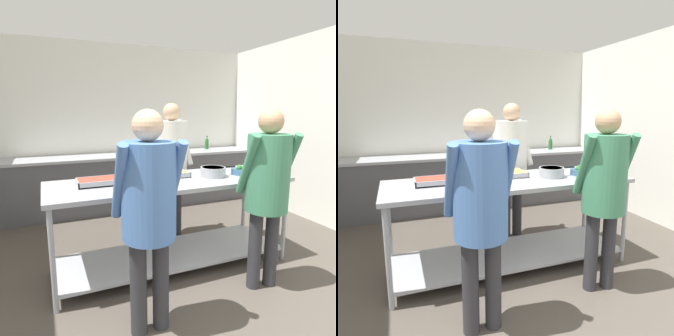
% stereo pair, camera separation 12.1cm
% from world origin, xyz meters
% --- Properties ---
extents(wall_rear, '(4.83, 0.06, 2.65)m').
position_xyz_m(wall_rear, '(0.00, 4.25, 1.32)').
color(wall_rear, silver).
rests_on(wall_rear, ground_plane).
extents(wall_right, '(0.06, 4.37, 2.65)m').
position_xyz_m(wall_right, '(2.38, 2.13, 1.32)').
color(wall_right, silver).
rests_on(wall_right, ground_plane).
extents(back_counter, '(4.67, 0.65, 0.89)m').
position_xyz_m(back_counter, '(0.00, 3.88, 0.44)').
color(back_counter, '#4C4C51').
rests_on(back_counter, ground_plane).
extents(serving_counter, '(2.40, 0.80, 0.91)m').
position_xyz_m(serving_counter, '(-0.03, 1.85, 0.61)').
color(serving_counter, '#9EA0A8').
rests_on(serving_counter, ground_plane).
extents(serving_tray_roast, '(0.39, 0.26, 0.05)m').
position_xyz_m(serving_tray_roast, '(-0.73, 1.94, 0.93)').
color(serving_tray_roast, '#9EA0A8').
rests_on(serving_tray_roast, serving_counter).
extents(plate_stack, '(0.22, 0.22, 0.06)m').
position_xyz_m(plate_stack, '(-0.39, 1.86, 0.94)').
color(plate_stack, white).
rests_on(plate_stack, serving_counter).
extents(serving_tray_vegetables, '(0.43, 0.31, 0.05)m').
position_xyz_m(serving_tray_vegetables, '(-0.03, 2.01, 0.93)').
color(serving_tray_vegetables, '#9EA0A8').
rests_on(serving_tray_vegetables, serving_counter).
extents(sauce_pan, '(0.40, 0.26, 0.10)m').
position_xyz_m(sauce_pan, '(0.42, 1.82, 0.96)').
color(sauce_pan, '#9EA0A8').
rests_on(sauce_pan, serving_counter).
extents(broccoli_bowl, '(0.22, 0.22, 0.10)m').
position_xyz_m(broccoli_bowl, '(0.77, 1.81, 0.95)').
color(broccoli_bowl, '#3D668C').
rests_on(broccoli_bowl, serving_counter).
extents(guest_serving_left, '(0.50, 0.37, 1.60)m').
position_xyz_m(guest_serving_left, '(0.57, 1.18, 0.98)').
color(guest_serving_left, '#2D2D33').
rests_on(guest_serving_left, ground_plane).
extents(guest_serving_right, '(0.47, 0.37, 1.59)m').
position_xyz_m(guest_serving_right, '(-0.55, 1.04, 0.98)').
color(guest_serving_right, '#2D2D33').
rests_on(guest_serving_right, ground_plane).
extents(cook_behind_counter, '(0.53, 0.41, 1.67)m').
position_xyz_m(cook_behind_counter, '(0.26, 2.53, 1.03)').
color(cook_behind_counter, '#2D2D33').
rests_on(cook_behind_counter, ground_plane).
extents(water_bottle, '(0.07, 0.07, 0.24)m').
position_xyz_m(water_bottle, '(1.59, 3.98, 0.99)').
color(water_bottle, '#23602D').
rests_on(water_bottle, back_counter).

